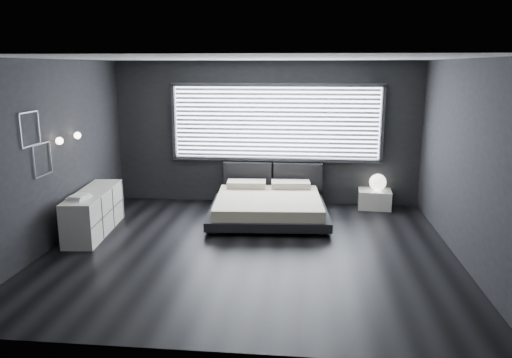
# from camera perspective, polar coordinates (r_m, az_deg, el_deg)

# --- Properties ---
(room) EXTENTS (6.04, 6.00, 2.80)m
(room) POSITION_cam_1_polar(r_m,az_deg,el_deg) (7.18, -0.70, 2.39)
(room) COLOR black
(room) RESTS_ON ground
(window) EXTENTS (4.14, 0.09, 1.52)m
(window) POSITION_cam_1_polar(r_m,az_deg,el_deg) (9.79, 2.30, 6.43)
(window) COLOR white
(window) RESTS_ON ground
(headboard) EXTENTS (1.96, 0.16, 0.52)m
(headboard) POSITION_cam_1_polar(r_m,az_deg,el_deg) (9.90, 1.92, 0.41)
(headboard) COLOR black
(headboard) RESTS_ON ground
(sconce_near) EXTENTS (0.18, 0.11, 0.11)m
(sconce_near) POSITION_cam_1_polar(r_m,az_deg,el_deg) (8.05, -21.57, 4.08)
(sconce_near) COLOR silver
(sconce_near) RESTS_ON ground
(sconce_far) EXTENTS (0.18, 0.11, 0.11)m
(sconce_far) POSITION_cam_1_polar(r_m,az_deg,el_deg) (8.58, -19.75, 4.71)
(sconce_far) COLOR silver
(sconce_far) RESTS_ON ground
(wall_art_upper) EXTENTS (0.01, 0.48, 0.48)m
(wall_art_upper) POSITION_cam_1_polar(r_m,az_deg,el_deg) (7.54, -24.42, 5.22)
(wall_art_upper) COLOR #47474C
(wall_art_upper) RESTS_ON ground
(wall_art_lower) EXTENTS (0.01, 0.48, 0.48)m
(wall_art_lower) POSITION_cam_1_polar(r_m,az_deg,el_deg) (7.82, -23.20, 2.07)
(wall_art_lower) COLOR #47474C
(wall_art_lower) RESTS_ON ground
(bed) EXTENTS (2.21, 2.12, 0.54)m
(bed) POSITION_cam_1_polar(r_m,az_deg,el_deg) (8.97, 1.41, -3.04)
(bed) COLOR black
(bed) RESTS_ON ground
(nightstand) EXTENTS (0.65, 0.55, 0.36)m
(nightstand) POSITION_cam_1_polar(r_m,az_deg,el_deg) (9.93, 13.37, -2.23)
(nightstand) COLOR white
(nightstand) RESTS_ON ground
(orb_lamp) EXTENTS (0.32, 0.32, 0.32)m
(orb_lamp) POSITION_cam_1_polar(r_m,az_deg,el_deg) (9.84, 13.74, -0.35)
(orb_lamp) COLOR white
(orb_lamp) RESTS_ON nightstand
(dresser) EXTENTS (0.65, 1.79, 0.70)m
(dresser) POSITION_cam_1_polar(r_m,az_deg,el_deg) (8.64, -18.00, -3.60)
(dresser) COLOR white
(dresser) RESTS_ON ground
(book_stack) EXTENTS (0.31, 0.37, 0.07)m
(book_stack) POSITION_cam_1_polar(r_m,az_deg,el_deg) (8.12, -19.58, -1.95)
(book_stack) COLOR silver
(book_stack) RESTS_ON dresser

